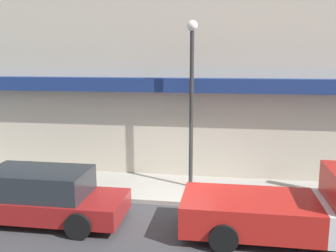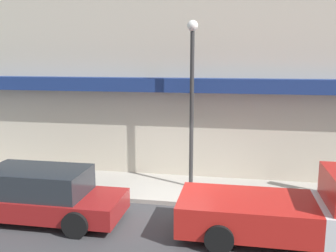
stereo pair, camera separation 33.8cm
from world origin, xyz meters
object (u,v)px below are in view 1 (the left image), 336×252
at_px(street_lamp, 192,86).
at_px(pickup_truck, 312,209).
at_px(parked_car, 39,196).
at_px(fire_hydrant, 54,178).

bearing_deg(street_lamp, pickup_truck, -43.08).
distance_m(parked_car, street_lamp, 5.87).
distance_m(pickup_truck, street_lamp, 5.41).
relative_size(pickup_truck, street_lamp, 1.02).
bearing_deg(street_lamp, parked_car, -141.76).
distance_m(parked_car, fire_hydrant, 2.45).
bearing_deg(fire_hydrant, parked_car, -73.46).
bearing_deg(parked_car, street_lamp, 40.11).
height_order(pickup_truck, street_lamp, street_lamp).
bearing_deg(pickup_truck, fire_hydrant, 163.15).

